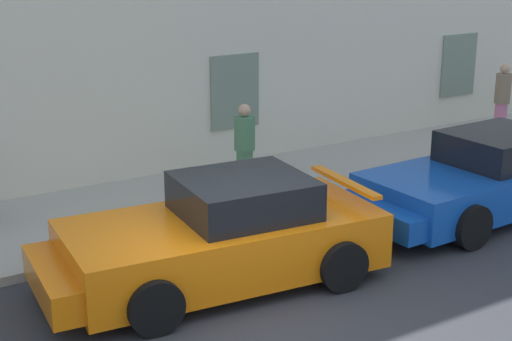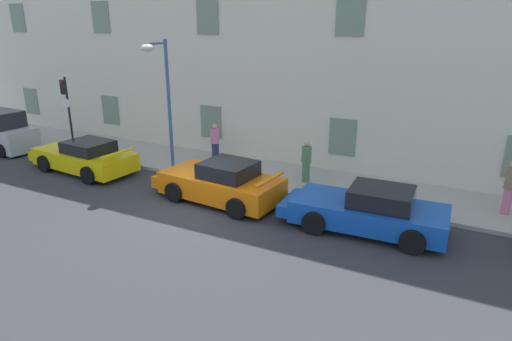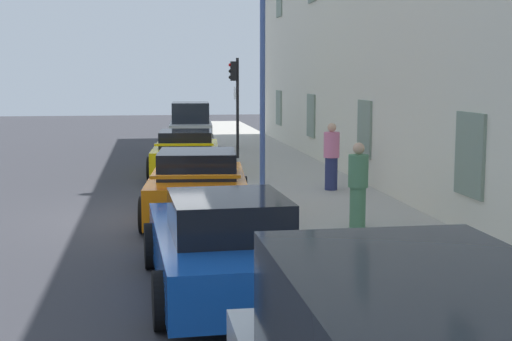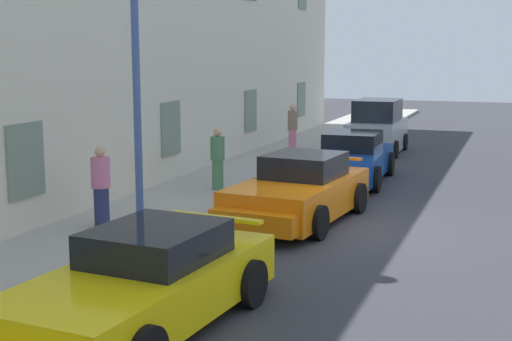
{
  "view_description": "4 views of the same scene",
  "coord_description": "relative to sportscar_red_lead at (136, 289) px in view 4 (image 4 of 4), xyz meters",
  "views": [
    {
      "loc": [
        -4.5,
        -7.48,
        4.59
      ],
      "look_at": [
        1.59,
        2.35,
        1.05
      ],
      "focal_mm": 53.7,
      "sensor_mm": 36.0,
      "label": 1
    },
    {
      "loc": [
        7.91,
        -11.19,
        5.96
      ],
      "look_at": [
        1.3,
        1.63,
        1.1
      ],
      "focal_mm": 30.7,
      "sensor_mm": 36.0,
      "label": 2
    },
    {
      "loc": [
        15.07,
        0.04,
        3.0
      ],
      "look_at": [
        -1.23,
        2.48,
        0.8
      ],
      "focal_mm": 50.15,
      "sensor_mm": 36.0,
      "label": 3
    },
    {
      "loc": [
        -14.81,
        -3.55,
        3.78
      ],
      "look_at": [
        0.83,
        2.26,
        0.97
      ],
      "focal_mm": 50.52,
      "sensor_mm": 36.0,
      "label": 4
    }
  ],
  "objects": [
    {
      "name": "pedestrian_strolling",
      "position": [
        4.49,
        3.39,
        0.37
      ],
      "size": [
        0.54,
        0.54,
        1.68
      ],
      "color": "navy",
      "rests_on": "sidewalk"
    },
    {
      "name": "sportscar_red_lead",
      "position": [
        0.0,
        0.0,
        0.0
      ],
      "size": [
        5.09,
        2.43,
        1.37
      ],
      "color": "yellow",
      "rests_on": "ground"
    },
    {
      "name": "sportscar_yellow_flank",
      "position": [
        6.81,
        -0.12,
        0.02
      ],
      "size": [
        4.81,
        2.47,
        1.47
      ],
      "color": "orange",
      "rests_on": "ground"
    },
    {
      "name": "ground_plane",
      "position": [
        6.72,
        -1.16,
        -0.62
      ],
      "size": [
        80.0,
        80.0,
        0.0
      ],
      "primitive_type": "plane",
      "color": "#333338"
    },
    {
      "name": "pedestrian_bystander",
      "position": [
        9.03,
        2.72,
        0.34
      ],
      "size": [
        0.51,
        0.51,
        1.63
      ],
      "color": "#4C7F59",
      "rests_on": "sidewalk"
    },
    {
      "name": "hatchback_parked",
      "position": [
        18.29,
        0.31,
        0.26
      ],
      "size": [
        3.73,
        1.92,
        1.97
      ],
      "color": "#B2B7BC",
      "rests_on": "ground"
    },
    {
      "name": "pedestrian_admiring",
      "position": [
        15.84,
        2.82,
        0.43
      ],
      "size": [
        0.48,
        0.48,
        1.76
      ],
      "color": "pink",
      "rests_on": "sidewalk"
    },
    {
      "name": "sportscar_white_middle",
      "position": [
        11.97,
        -0.12,
        0.01
      ],
      "size": [
        4.96,
        2.26,
        1.4
      ],
      "color": "#144CB2",
      "rests_on": "ground"
    },
    {
      "name": "sidewalk",
      "position": [
        6.72,
        2.92,
        -0.55
      ],
      "size": [
        60.0,
        3.25,
        0.14
      ],
      "primitive_type": "cube",
      "color": "#A8A399",
      "rests_on": "ground"
    },
    {
      "name": "street_lamp",
      "position": [
        3.33,
        1.38,
        3.18
      ],
      "size": [
        0.44,
        1.42,
        5.24
      ],
      "color": "#3F5999",
      "rests_on": "sidewalk"
    }
  ]
}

